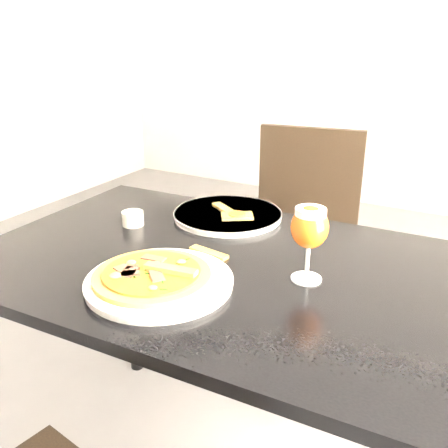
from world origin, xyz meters
The scene contains 9 objects.
dining_table centered at (-0.06, 0.18, 0.66)m, with size 1.23×0.84×0.75m.
chair_far centered at (-0.10, 0.92, 0.51)m, with size 0.49×0.49×0.93m.
plate_main centered at (-0.09, 0.00, 0.76)m, with size 0.33×0.33×0.02m, color silver.
pizza centered at (-0.11, -0.01, 0.78)m, with size 0.27×0.27×0.03m.
plate_second centered at (-0.17, 0.45, 0.76)m, with size 0.33×0.33×0.02m, color silver.
crust_scraps centered at (-0.14, 0.44, 0.77)m, with size 0.17×0.12×0.01m.
loose_crust centered at (-0.08, 0.19, 0.75)m, with size 0.11×0.03×0.01m, color #945A23.
sauce_cup centered at (-0.38, 0.26, 0.77)m, with size 0.06×0.06×0.04m.
beer_glass centered at (0.18, 0.19, 0.88)m, with size 0.09×0.09×0.18m.
Camera 1 is at (0.52, -0.80, 1.29)m, focal length 40.00 mm.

